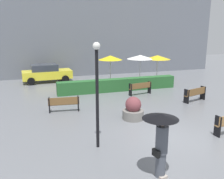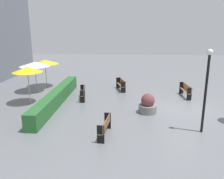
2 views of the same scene
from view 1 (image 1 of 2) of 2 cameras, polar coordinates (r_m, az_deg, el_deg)
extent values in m
plane|color=slate|center=(11.06, 13.71, -10.50)|extent=(60.00, 60.00, 0.00)
cube|color=brown|center=(16.55, 18.73, -1.11)|extent=(1.75, 0.73, 0.04)
cube|color=brown|center=(16.40, 19.22, -0.43)|extent=(1.69, 0.51, 0.42)
cube|color=black|center=(15.91, 16.99, -1.55)|extent=(0.16, 0.38, 0.89)
cube|color=black|center=(17.17, 20.44, -0.73)|extent=(0.16, 0.38, 0.89)
cube|color=brown|center=(17.43, 6.54, 0.34)|extent=(1.76, 0.52, 0.04)
cube|color=brown|center=(17.28, 6.81, 0.93)|extent=(1.72, 0.33, 0.38)
cube|color=black|center=(16.99, 4.31, -0.08)|extent=(0.11, 0.33, 0.87)
cube|color=black|center=(17.88, 8.73, 0.50)|extent=(0.11, 0.33, 0.87)
cube|color=brown|center=(13.97, -11.17, -3.39)|extent=(1.72, 0.42, 0.04)
cube|color=brown|center=(13.77, -11.20, -2.66)|extent=(1.70, 0.23, 0.41)
cube|color=black|center=(13.97, -14.43, -3.55)|extent=(0.10, 0.33, 0.85)
cube|color=black|center=(13.97, -7.91, -3.24)|extent=(0.10, 0.33, 0.85)
cube|color=black|center=(11.45, 23.44, -7.92)|extent=(0.09, 0.33, 0.93)
cylinder|color=#4C515B|center=(8.06, 11.27, -16.78)|extent=(0.32, 0.32, 0.80)
cube|color=#B2A599|center=(8.21, 11.43, -19.14)|extent=(0.32, 0.36, 0.08)
cylinder|color=#4C515B|center=(7.68, 11.56, -11.38)|extent=(0.38, 0.38, 0.87)
sphere|color=tan|center=(7.47, 11.76, -7.61)|extent=(0.21, 0.21, 0.21)
cube|color=black|center=(7.70, 10.25, -14.42)|extent=(0.15, 0.29, 0.22)
cylinder|color=black|center=(7.49, 11.09, -9.37)|extent=(0.02, 0.02, 0.90)
cone|color=black|center=(7.33, 11.25, -6.13)|extent=(1.09, 1.09, 0.16)
cylinder|color=slate|center=(12.66, 4.93, -5.85)|extent=(1.09, 1.09, 0.48)
sphere|color=brown|center=(12.50, 4.98, -3.52)|extent=(0.82, 0.82, 0.82)
cylinder|color=black|center=(9.17, -3.46, -2.55)|extent=(0.12, 0.12, 3.79)
sphere|color=white|center=(8.83, -3.65, 10.13)|extent=(0.28, 0.28, 0.28)
cylinder|color=silver|center=(19.95, -0.39, 4.13)|extent=(0.06, 0.06, 2.32)
cone|color=yellow|center=(19.79, -0.40, 7.44)|extent=(1.93, 1.93, 0.35)
cylinder|color=silver|center=(21.64, 6.54, 4.65)|extent=(0.06, 0.06, 2.21)
cone|color=white|center=(21.50, 6.62, 7.56)|extent=(2.33, 2.33, 0.35)
cylinder|color=silver|center=(22.07, 10.45, 4.63)|extent=(0.06, 0.06, 2.17)
cone|color=yellow|center=(21.93, 10.57, 7.42)|extent=(2.23, 2.23, 0.35)
cube|color=#28602D|center=(18.39, 1.52, 1.11)|extent=(9.14, 0.70, 0.93)
cube|color=slate|center=(25.14, -5.72, 16.16)|extent=(28.00, 1.20, 11.18)
cube|color=yellow|center=(22.31, -14.90, 3.41)|extent=(4.29, 1.98, 0.70)
cube|color=#333842|center=(22.19, -15.51, 4.96)|extent=(2.29, 1.73, 0.55)
cylinder|color=black|center=(23.42, -11.63, 3.19)|extent=(0.65, 0.26, 0.64)
cylinder|color=black|center=(21.72, -10.83, 2.42)|extent=(0.65, 0.26, 0.64)
cylinder|color=black|center=(23.13, -18.61, 2.62)|extent=(0.65, 0.26, 0.64)
cylinder|color=black|center=(21.41, -18.35, 1.81)|extent=(0.65, 0.26, 0.64)
camera|label=2|loc=(14.96, -54.25, 10.21)|focal=37.19mm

